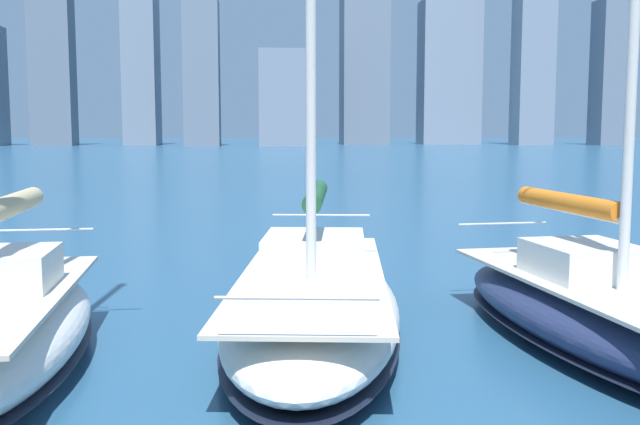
{
  "coord_description": "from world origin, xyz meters",
  "views": [
    {
      "loc": [
        0.56,
        4.88,
        3.47
      ],
      "look_at": [
        -0.39,
        -6.52,
        2.2
      ],
      "focal_mm": 42.0,
      "sensor_mm": 36.0,
      "label": 1
    }
  ],
  "objects": [
    {
      "name": "city_skyline",
      "position": [
        2.98,
        -161.98,
        17.77
      ],
      "size": [
        166.28,
        23.29,
        49.66
      ],
      "color": "slate",
      "rests_on": "ground"
    },
    {
      "name": "sailboat_orange",
      "position": [
        -4.83,
        -6.4,
        0.66
      ],
      "size": [
        3.38,
        8.4,
        13.02
      ],
      "color": "navy",
      "rests_on": "ground"
    },
    {
      "name": "sailboat_forest",
      "position": [
        -0.34,
        -7.34,
        0.64
      ],
      "size": [
        3.88,
        9.21,
        10.24
      ],
      "color": "white",
      "rests_on": "ground"
    },
    {
      "name": "sailboat_tan",
      "position": [
        4.2,
        -5.78,
        0.74
      ],
      "size": [
        2.64,
        7.09,
        13.05
      ],
      "color": "white",
      "rests_on": "ground"
    }
  ]
}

